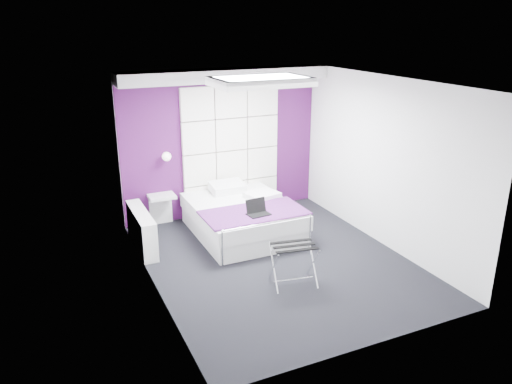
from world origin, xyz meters
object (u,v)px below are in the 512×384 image
radiator (142,230)px  laptop (257,210)px  luggage_rack (294,265)px  bed (242,217)px  nightstand (162,196)px  wall_lamp (166,156)px

radiator → laptop: size_ratio=3.59×
luggage_rack → laptop: (0.05, 1.26, 0.32)m
radiator → bed: size_ratio=0.62×
nightstand → radiator: bearing=-125.6°
luggage_rack → bed: bearing=99.3°
radiator → luggage_rack: bearing=-50.9°
nightstand → laptop: size_ratio=1.32×
radiator → bed: bearing=-4.4°
wall_lamp → radiator: bearing=-130.1°
nightstand → laptop: bearing=-51.5°
nightstand → luggage_rack: size_ratio=0.77×
wall_lamp → luggage_rack: bearing=-70.7°
bed → laptop: 0.65m
radiator → bed: bed is taller
wall_lamp → laptop: (1.00, -1.46, -0.62)m
bed → laptop: laptop is taller
radiator → nightstand: (0.52, 0.72, 0.24)m
wall_lamp → laptop: bearing=-55.4°
wall_lamp → nightstand: 0.69m
luggage_rack → laptop: laptop is taller
bed → luggage_rack: bearing=-91.1°
bed → nightstand: bearing=142.7°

